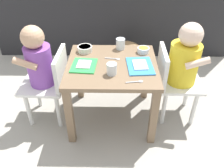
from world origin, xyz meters
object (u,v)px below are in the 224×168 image
object	(u,v)px
water_cup_right	(120,44)
cereal_bowl_left_side	(85,49)
dining_table	(112,75)
spoon_by_right_tray	(136,82)
seated_child_right	(182,62)
seated_child_left	(42,65)
water_cup_left	(112,70)
spoon_by_left_tray	(114,59)
food_tray_right	(140,66)
veggie_bowl_near	(143,50)
dog	(133,52)
food_tray_left	(84,65)

from	to	relation	value
water_cup_right	cereal_bowl_left_side	bearing A→B (deg)	-169.88
dining_table	spoon_by_right_tray	distance (m)	0.25
seated_child_right	seated_child_left	bearing A→B (deg)	-177.94
water_cup_left	spoon_by_left_tray	distance (m)	0.17
water_cup_right	seated_child_left	bearing A→B (deg)	-157.68
food_tray_right	veggie_bowl_near	distance (m)	0.18
dining_table	dog	size ratio (longest dim) A/B	1.59
dining_table	cereal_bowl_left_side	bearing A→B (deg)	138.53
food_tray_left	seated_child_right	bearing A→B (deg)	5.59
dog	water_cup_left	bearing A→B (deg)	-103.72
food_tray_right	seated_child_left	bearing A→B (deg)	177.35
dining_table	spoon_by_left_tray	size ratio (longest dim) A/B	5.62
food_tray_right	spoon_by_right_tray	size ratio (longest dim) A/B	2.18
dining_table	dog	distance (m)	0.67
cereal_bowl_left_side	dog	bearing A→B (deg)	51.32
spoon_by_left_tray	spoon_by_right_tray	size ratio (longest dim) A/B	1.00
dog	food_tray_right	bearing A→B (deg)	-90.83
spoon_by_right_tray	seated_child_left	bearing A→B (deg)	161.46
water_cup_right	spoon_by_right_tray	distance (m)	0.41
food_tray_left	spoon_by_right_tray	xyz separation A→B (m)	(0.31, -0.17, -0.00)
seated_child_right	food_tray_left	size ratio (longest dim) A/B	3.82
cereal_bowl_left_side	seated_child_left	bearing A→B (deg)	-147.90
veggie_bowl_near	spoon_by_left_tray	world-z (taller)	veggie_bowl_near
dining_table	food_tray_right	distance (m)	0.19
seated_child_right	veggie_bowl_near	world-z (taller)	seated_child_right
dog	food_tray_left	world-z (taller)	food_tray_left
food_tray_right	veggie_bowl_near	size ratio (longest dim) A/B	2.74
water_cup_left	seated_child_left	bearing A→B (deg)	165.75
dining_table	food_tray_left	bearing A→B (deg)	-171.36
dining_table	water_cup_left	world-z (taller)	water_cup_left
dining_table	seated_child_right	bearing A→B (deg)	4.40
seated_child_left	dog	distance (m)	0.91
spoon_by_left_tray	water_cup_left	bearing A→B (deg)	-93.33
dining_table	food_tray_left	size ratio (longest dim) A/B	3.10
dining_table	veggie_bowl_near	distance (m)	0.28
seated_child_left	spoon_by_right_tray	size ratio (longest dim) A/B	6.83
dog	veggie_bowl_near	size ratio (longest dim) A/B	4.45
water_cup_left	food_tray_right	bearing A→B (deg)	26.54
food_tray_right	water_cup_left	size ratio (longest dim) A/B	3.18
veggie_bowl_near	spoon_by_left_tray	bearing A→B (deg)	-154.73
dog	food_tray_right	size ratio (longest dim) A/B	1.63
water_cup_left	spoon_by_left_tray	xyz separation A→B (m)	(0.01, 0.17, -0.03)
seated_child_left	food_tray_left	xyz separation A→B (m)	(0.27, -0.03, 0.02)
food_tray_right	food_tray_left	bearing A→B (deg)	180.00
seated_child_right	cereal_bowl_left_side	bearing A→B (deg)	168.37
seated_child_right	spoon_by_left_tray	distance (m)	0.43
seated_child_left	water_cup_left	distance (m)	0.46
dog	water_cup_right	xyz separation A→B (m)	(-0.13, -0.41, 0.28)
seated_child_left	spoon_by_left_tray	xyz separation A→B (m)	(0.45, 0.06, 0.01)
dining_table	water_cup_left	bearing A→B (deg)	-88.89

